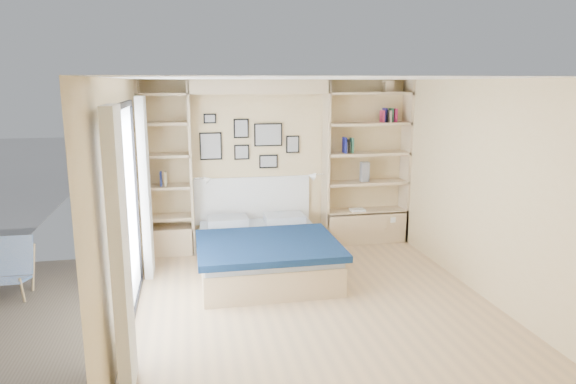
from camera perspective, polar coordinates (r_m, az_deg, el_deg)
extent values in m
plane|color=tan|center=(5.99, 2.75, -12.18)|extent=(4.50, 4.50, 0.00)
plane|color=#DBBD87|center=(7.76, -1.12, 3.11)|extent=(4.00, 0.00, 4.00)
plane|color=#DBBD87|center=(3.54, 11.76, -8.19)|extent=(4.00, 0.00, 4.00)
plane|color=#DBBD87|center=(5.48, -17.88, -1.28)|extent=(0.00, 4.50, 4.50)
plane|color=#DBBD87|center=(6.37, 20.62, 0.35)|extent=(0.00, 4.50, 4.50)
plane|color=white|center=(5.46, 3.03, 12.48)|extent=(4.50, 4.50, 0.00)
cube|color=tan|center=(7.47, -10.75, 2.55)|extent=(0.04, 0.35, 2.50)
cube|color=tan|center=(7.74, 4.23, 3.06)|extent=(0.04, 0.35, 2.50)
cube|color=tan|center=(7.45, -3.24, 11.60)|extent=(2.00, 0.35, 0.20)
cube|color=tan|center=(8.17, 12.93, 3.26)|extent=(0.04, 0.35, 2.50)
cube|color=tan|center=(7.50, -15.96, 2.33)|extent=(0.04, 0.35, 2.50)
cube|color=tan|center=(8.15, 8.54, -3.79)|extent=(1.30, 0.35, 0.50)
cube|color=tan|center=(7.72, -13.06, -5.26)|extent=(0.70, 0.35, 0.40)
cube|color=black|center=(5.34, -18.24, 9.02)|extent=(0.04, 2.08, 0.06)
cube|color=black|center=(5.87, -16.79, -12.94)|extent=(0.04, 2.08, 0.06)
cube|color=black|center=(4.54, -18.83, -6.04)|extent=(0.04, 0.06, 2.20)
cube|color=black|center=(6.50, -16.53, -0.51)|extent=(0.04, 0.06, 2.20)
cube|color=silver|center=(5.51, -17.59, -2.59)|extent=(0.01, 2.00, 2.20)
cube|color=white|center=(4.24, -18.15, -6.52)|extent=(0.10, 0.45, 2.30)
cube|color=white|center=(6.75, -15.58, 0.44)|extent=(0.10, 0.45, 2.30)
cube|color=tan|center=(8.09, 8.59, -2.08)|extent=(1.30, 0.35, 0.04)
cube|color=tan|center=(7.99, 8.70, 1.05)|extent=(1.30, 0.35, 0.04)
cube|color=tan|center=(7.92, 8.80, 4.25)|extent=(1.30, 0.35, 0.04)
cube|color=tan|center=(7.87, 8.91, 7.49)|extent=(1.30, 0.35, 0.04)
cube|color=tan|center=(7.85, 9.01, 10.77)|extent=(1.30, 0.35, 0.04)
cube|color=tan|center=(7.62, -13.18, -2.75)|extent=(0.70, 0.35, 0.04)
cube|color=tan|center=(7.52, -13.34, 0.57)|extent=(0.70, 0.35, 0.04)
cube|color=tan|center=(7.45, -13.51, 3.96)|extent=(0.70, 0.35, 0.04)
cube|color=tan|center=(7.40, -13.68, 7.41)|extent=(0.70, 0.35, 0.04)
cube|color=tan|center=(7.38, -13.84, 10.50)|extent=(0.70, 0.35, 0.04)
cube|color=tan|center=(6.84, -2.69, -7.42)|extent=(1.64, 2.05, 0.36)
cube|color=#A9B0B8|center=(6.76, -2.71, -5.58)|extent=(1.60, 2.01, 0.10)
cube|color=#0C2141|center=(6.41, -2.26, -5.92)|extent=(1.74, 1.44, 0.08)
cube|color=#A9B0B8|center=(7.38, -6.71, -3.24)|extent=(0.56, 0.41, 0.12)
cube|color=#A9B0B8|center=(7.48, -0.42, -2.94)|extent=(0.56, 0.41, 0.12)
cube|color=white|center=(7.77, -3.97, -0.88)|extent=(1.74, 0.04, 0.70)
cube|color=black|center=(7.59, -8.58, 5.06)|extent=(0.32, 0.02, 0.40)
cube|color=gray|center=(7.57, -8.58, 5.05)|extent=(0.28, 0.01, 0.36)
cube|color=black|center=(7.59, -5.22, 7.05)|extent=(0.22, 0.02, 0.28)
cube|color=gray|center=(7.58, -5.21, 7.04)|extent=(0.18, 0.01, 0.24)
cube|color=black|center=(7.63, -5.17, 4.43)|extent=(0.22, 0.02, 0.22)
cube|color=gray|center=(7.62, -5.16, 4.42)|extent=(0.18, 0.01, 0.18)
cube|color=black|center=(7.65, -2.21, 6.38)|extent=(0.42, 0.02, 0.34)
cube|color=gray|center=(7.64, -2.20, 6.37)|extent=(0.38, 0.01, 0.30)
cube|color=black|center=(7.70, -2.19, 3.42)|extent=(0.28, 0.02, 0.20)
cube|color=gray|center=(7.69, -2.17, 3.40)|extent=(0.24, 0.01, 0.16)
cube|color=black|center=(7.73, 0.52, 5.33)|extent=(0.20, 0.02, 0.26)
cube|color=gray|center=(7.72, 0.54, 5.32)|extent=(0.16, 0.01, 0.22)
cube|color=black|center=(7.55, -8.68, 8.07)|extent=(0.18, 0.02, 0.14)
cube|color=gray|center=(7.54, -8.67, 8.07)|extent=(0.14, 0.01, 0.10)
cylinder|color=silver|center=(7.42, -9.63, 1.51)|extent=(0.20, 0.02, 0.02)
cone|color=white|center=(7.43, -8.85, 1.39)|extent=(0.13, 0.12, 0.15)
cylinder|color=silver|center=(7.66, 3.35, 1.99)|extent=(0.20, 0.02, 0.02)
cone|color=white|center=(7.64, 2.62, 1.81)|extent=(0.13, 0.12, 0.15)
cube|color=navy|center=(7.78, 6.30, 5.20)|extent=(0.03, 0.15, 0.24)
cube|color=black|center=(7.79, 6.62, 5.08)|extent=(0.03, 0.15, 0.20)
cube|color=beige|center=(7.80, 6.63, 4.96)|extent=(0.04, 0.15, 0.17)
cube|color=#26593F|center=(7.81, 7.07, 5.17)|extent=(0.03, 0.15, 0.22)
cube|color=#B12849|center=(7.93, 10.42, 8.27)|extent=(0.02, 0.15, 0.18)
cube|color=navy|center=(7.95, 10.71, 8.39)|extent=(0.03, 0.15, 0.21)
cube|color=black|center=(7.95, 10.77, 8.28)|extent=(0.03, 0.15, 0.18)
cube|color=#C0A88C|center=(7.98, 11.24, 8.25)|extent=(0.04, 0.15, 0.18)
cube|color=#255E3D|center=(7.98, 11.36, 8.37)|extent=(0.03, 0.15, 0.21)
cube|color=#9D1540|center=(8.00, 11.76, 8.34)|extent=(0.03, 0.15, 0.21)
cube|color=navy|center=(7.50, -13.94, 1.44)|extent=(0.02, 0.15, 0.20)
cube|color=#BFB28C|center=(7.50, -13.44, 1.45)|extent=(0.03, 0.15, 0.20)
cube|color=tan|center=(7.94, 11.08, 11.40)|extent=(0.13, 0.13, 0.15)
cone|color=tan|center=(7.94, 11.11, 12.23)|extent=(0.20, 0.20, 0.08)
cube|color=slate|center=(7.94, 8.51, 2.24)|extent=(0.12, 0.12, 0.30)
cube|color=white|center=(7.98, 7.72, -1.99)|extent=(0.22, 0.16, 0.03)
cylinder|color=tan|center=(6.56, -27.42, -9.73)|extent=(0.03, 0.12, 0.34)
cylinder|color=tan|center=(6.96, -26.44, -7.65)|extent=(0.03, 0.28, 0.56)
cube|color=#2C5AB1|center=(6.75, -28.65, -8.64)|extent=(0.39, 0.47, 0.13)
cube|color=#2C5AB1|center=(6.99, -28.03, -6.24)|extent=(0.39, 0.19, 0.46)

